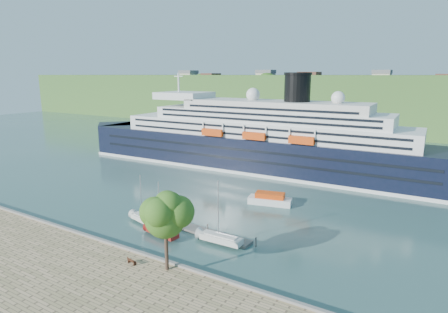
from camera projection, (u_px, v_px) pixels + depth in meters
ground at (125, 254)px, 51.59m from camera, size 400.00×400.00×0.00m
far_hillside at (358, 102)px, 170.36m from camera, size 400.00×50.00×24.00m
quay_coping at (123, 247)px, 51.18m from camera, size 220.00×0.50×0.30m
cruise_ship at (253, 121)px, 96.73m from camera, size 111.02×19.16×24.84m
park_bench at (132, 261)px, 46.84m from camera, size 1.44×0.77×0.88m
promenade_tree at (166, 228)px, 44.50m from camera, size 6.57×6.57×10.88m
floating_pontoon at (197, 230)px, 59.12m from camera, size 19.32×3.39×0.43m
sailboat_white_near at (143, 201)px, 61.41m from camera, size 6.36×3.17×7.91m
sailboat_red at (161, 211)px, 56.05m from camera, size 6.66×2.81×8.34m
sailboat_white_far at (221, 215)px, 53.48m from camera, size 7.15×2.07×9.20m
tender_launch at (270, 198)px, 71.27m from camera, size 8.66×4.59×2.28m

